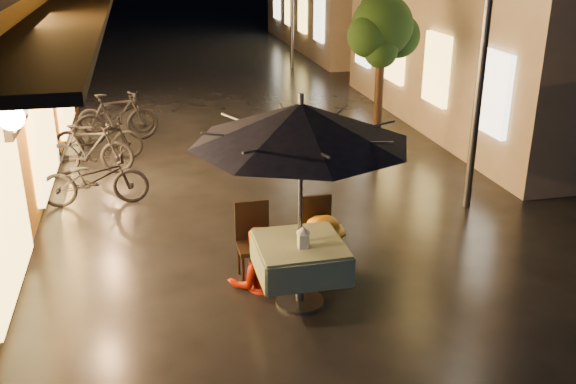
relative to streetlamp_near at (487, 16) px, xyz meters
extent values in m
plane|color=black|center=(-3.00, -2.00, -2.92)|extent=(90.00, 90.00, 0.00)
cube|color=black|center=(-5.90, 2.00, -0.17)|extent=(1.20, 10.50, 0.12)
cube|color=#E7B952|center=(-6.44, 2.00, -1.52)|extent=(0.10, 2.20, 2.40)
cube|color=#E7B952|center=(-6.44, 5.50, -1.52)|extent=(0.10, 2.20, 2.40)
cube|color=#E7B952|center=(0.95, 1.20, -1.42)|extent=(0.10, 1.00, 1.40)
cube|color=#E7B952|center=(0.95, 3.40, -1.42)|extent=(0.10, 1.00, 1.40)
cube|color=#E7B952|center=(0.95, 5.60, -1.42)|extent=(0.10, 1.00, 1.40)
cube|color=#E7B952|center=(0.95, 7.80, -1.42)|extent=(0.10, 1.00, 1.40)
cube|color=#E7B952|center=(0.95, 12.20, -1.42)|extent=(0.10, 1.00, 1.40)
cube|color=#E7B952|center=(0.95, 14.40, -1.42)|extent=(0.10, 1.00, 1.40)
cube|color=#E7B952|center=(0.95, 16.60, -1.42)|extent=(0.10, 1.00, 1.40)
cube|color=#E7B952|center=(0.95, 18.80, -1.42)|extent=(0.10, 1.00, 1.40)
cylinder|color=black|center=(-0.60, 2.50, -1.82)|extent=(0.16, 0.16, 2.20)
sphere|color=black|center=(-0.60, 2.50, -0.42)|extent=(1.10, 1.10, 1.10)
sphere|color=black|center=(-0.25, 2.60, -0.62)|extent=(0.80, 0.80, 0.80)
sphere|color=black|center=(-0.90, 2.35, -0.57)|extent=(0.76, 0.76, 0.76)
sphere|color=black|center=(-0.55, 2.80, -0.12)|extent=(0.70, 0.70, 0.70)
sphere|color=black|center=(-0.70, 2.25, -0.82)|extent=(0.60, 0.60, 0.60)
cylinder|color=#59595E|center=(0.00, 0.00, -0.92)|extent=(0.12, 0.12, 4.00)
cylinder|color=#59595E|center=(0.00, 12.00, -0.92)|extent=(0.12, 0.12, 4.00)
cylinder|color=#59595E|center=(-3.26, -2.21, -2.56)|extent=(0.10, 0.10, 0.72)
cylinder|color=#59595E|center=(-3.26, -2.21, -2.90)|extent=(0.56, 0.56, 0.04)
cube|color=#2F582D|center=(-3.26, -2.21, -2.17)|extent=(0.95, 0.95, 0.06)
cube|color=#2F582D|center=(-2.79, -2.21, -2.33)|extent=(0.04, 0.95, 0.33)
cube|color=#2F582D|center=(-3.74, -2.21, -2.33)|extent=(0.04, 0.95, 0.33)
cube|color=#2F582D|center=(-3.26, -1.74, -2.33)|extent=(0.95, 0.04, 0.33)
cube|color=#2F582D|center=(-3.26, -2.69, -2.33)|extent=(0.95, 0.04, 0.33)
cylinder|color=#59595E|center=(-3.26, -2.21, -1.77)|extent=(0.05, 0.05, 2.30)
cone|color=black|center=(-3.26, -2.21, -0.77)|extent=(2.37, 2.37, 0.43)
cylinder|color=#59595E|center=(-3.26, -2.21, -0.52)|extent=(0.06, 0.06, 0.12)
cube|color=black|center=(-3.66, -1.56, -2.47)|extent=(0.42, 0.42, 0.05)
cube|color=black|center=(-3.66, -1.37, -2.22)|extent=(0.42, 0.04, 0.55)
cylinder|color=black|center=(-3.84, -1.74, -2.70)|extent=(0.04, 0.04, 0.43)
cylinder|color=black|center=(-3.48, -1.74, -2.70)|extent=(0.04, 0.04, 0.43)
cylinder|color=black|center=(-3.84, -1.38, -2.70)|extent=(0.04, 0.04, 0.43)
cylinder|color=black|center=(-3.48, -1.38, -2.70)|extent=(0.04, 0.04, 0.43)
cube|color=black|center=(-2.86, -1.56, -2.47)|extent=(0.42, 0.42, 0.05)
cube|color=black|center=(-2.86, -1.37, -2.22)|extent=(0.42, 0.04, 0.55)
cylinder|color=black|center=(-3.04, -1.74, -2.70)|extent=(0.04, 0.04, 0.43)
cylinder|color=black|center=(-2.68, -1.74, -2.70)|extent=(0.04, 0.04, 0.43)
cylinder|color=black|center=(-3.04, -1.38, -2.70)|extent=(0.04, 0.04, 0.43)
cylinder|color=black|center=(-2.68, -1.38, -2.70)|extent=(0.04, 0.04, 0.43)
cube|color=white|center=(-3.26, -2.35, -2.05)|extent=(0.11, 0.11, 0.18)
cube|color=#FFD88C|center=(-3.26, -2.35, -2.06)|extent=(0.07, 0.07, 0.12)
cone|color=white|center=(-3.26, -2.35, -1.92)|extent=(0.16, 0.16, 0.07)
imported|color=red|center=(-3.66, -1.69, -2.17)|extent=(0.74, 0.59, 1.49)
imported|color=orange|center=(-2.82, -1.62, -2.15)|extent=(1.12, 0.86, 1.54)
imported|color=black|center=(-5.69, 1.38, -2.48)|extent=(1.68, 0.62, 0.87)
imported|color=black|center=(-5.85, 2.87, -2.45)|extent=(1.57, 0.57, 0.93)
imported|color=black|center=(-5.73, 3.74, -2.48)|extent=(1.74, 0.85, 0.88)
imported|color=black|center=(-5.41, 4.72, -2.39)|extent=(1.82, 0.95, 1.05)
imported|color=black|center=(-5.42, 5.47, -2.49)|extent=(1.70, 0.79, 0.86)
camera|label=1|loc=(-4.83, -8.46, 1.01)|focal=40.00mm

